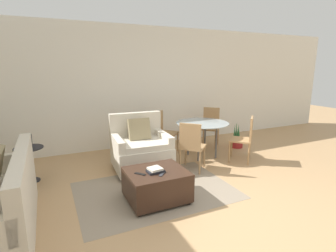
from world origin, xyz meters
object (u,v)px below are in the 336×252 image
object	(u,v)px
armchair	(141,149)
dining_chair_near_right	(245,136)
dining_table	(202,127)
dining_chair_far_right	(210,124)
ottoman	(156,184)
tv_remote_primary	(162,174)
tv_remote_secondary	(140,174)
book_stack	(155,170)
side_table	(30,158)
dining_chair_near_left	(191,144)
dining_chair_far_left	(164,129)
potted_plant_small	(236,141)
picture_frame	(28,141)

from	to	relation	value
armchair	dining_chair_near_right	distance (m)	2.05
dining_table	dining_chair_far_right	bearing A→B (deg)	45.00
ottoman	tv_remote_primary	size ratio (longest dim) A/B	5.47
ottoman	tv_remote_secondary	bearing A→B (deg)	-175.12
tv_remote_primary	dining_table	distance (m)	2.13
book_stack	side_table	size ratio (longest dim) A/B	0.40
dining_chair_near_left	dining_chair_far_right	bearing A→B (deg)	45.00
side_table	dining_chair_near_left	size ratio (longest dim) A/B	0.64
armchair	dining_table	world-z (taller)	armchair
dining_table	dining_chair_far_left	xyz separation A→B (m)	(-0.61, 0.61, -0.13)
side_table	potted_plant_small	world-z (taller)	potted_plant_small
book_stack	potted_plant_small	bearing A→B (deg)	30.21
book_stack	picture_frame	size ratio (longest dim) A/B	1.06
ottoman	picture_frame	bearing A→B (deg)	138.46
armchair	dining_chair_near_left	size ratio (longest dim) A/B	1.14
dining_chair_far_left	potted_plant_small	xyz separation A→B (m)	(1.69, -0.39, -0.36)
ottoman	tv_remote_secondary	size ratio (longest dim) A/B	5.33
tv_remote_primary	picture_frame	distance (m)	2.30
tv_remote_secondary	dining_table	distance (m)	2.26
dining_table	dining_chair_far_right	xyz separation A→B (m)	(0.61, 0.61, -0.13)
picture_frame	ottoman	bearing A→B (deg)	-41.54
dining_chair_far_left	book_stack	bearing A→B (deg)	-116.95
picture_frame	dining_chair_near_right	distance (m)	3.87
book_stack	dining_chair_near_right	distance (m)	2.33
dining_chair_near_left	dining_chair_far_left	distance (m)	1.21
dining_table	dining_chair_near_right	bearing A→B (deg)	-45.00
armchair	dining_chair_far_right	xyz separation A→B (m)	(1.99, 0.73, 0.14)
dining_chair_far_left	dining_chair_far_right	distance (m)	1.21
dining_table	tv_remote_secondary	bearing A→B (deg)	-143.75
picture_frame	dining_table	xyz separation A→B (m)	(3.19, -0.13, -0.04)
ottoman	potted_plant_small	bearing A→B (deg)	29.86
tv_remote_primary	dining_chair_far_left	size ratio (longest dim) A/B	0.17
tv_remote_secondary	potted_plant_small	size ratio (longest dim) A/B	0.26
tv_remote_primary	picture_frame	bearing A→B (deg)	136.12
armchair	tv_remote_primary	xyz separation A→B (m)	(-0.16, -1.33, 0.06)
tv_remote_primary	potted_plant_small	size ratio (longest dim) A/B	0.25
tv_remote_primary	book_stack	bearing A→B (deg)	117.37
ottoman	tv_remote_secondary	world-z (taller)	tv_remote_secondary
armchair	tv_remote_secondary	xyz separation A→B (m)	(-0.43, -1.21, 0.06)
book_stack	tv_remote_primary	size ratio (longest dim) A/B	1.54
ottoman	book_stack	xyz separation A→B (m)	(-0.03, -0.04, 0.23)
dining_chair_far_right	book_stack	bearing A→B (deg)	-138.46
tv_remote_secondary	dining_chair_far_right	distance (m)	3.10
book_stack	tv_remote_secondary	distance (m)	0.22
tv_remote_secondary	dining_chair_far_right	xyz separation A→B (m)	(2.42, 1.94, 0.07)
dining_table	dining_chair_near_left	xyz separation A→B (m)	(-0.61, -0.61, -0.13)
tv_remote_primary	armchair	bearing A→B (deg)	83.12
tv_remote_secondary	dining_chair_far_left	world-z (taller)	dining_chair_far_left
tv_remote_primary	potted_plant_small	distance (m)	3.13
armchair	book_stack	distance (m)	1.25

